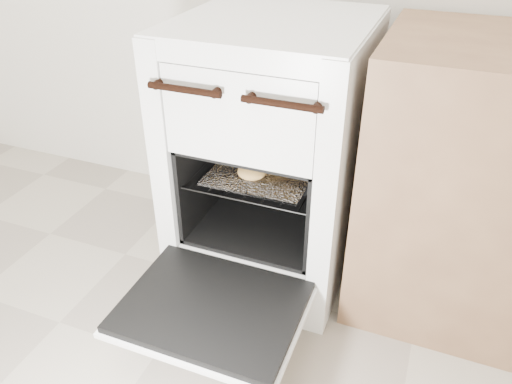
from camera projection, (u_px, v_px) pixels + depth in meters
stove at (271, 159)px, 1.55m from camera, size 0.53×0.59×0.81m
oven_door at (212, 308)px, 1.31m from camera, size 0.48×0.37×0.03m
oven_rack at (265, 171)px, 1.51m from camera, size 0.39×0.37×0.01m
foil_sheet at (262, 172)px, 1.49m from camera, size 0.30×0.26×0.01m
baked_rolls at (267, 161)px, 1.50m from camera, size 0.25×0.23×0.05m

